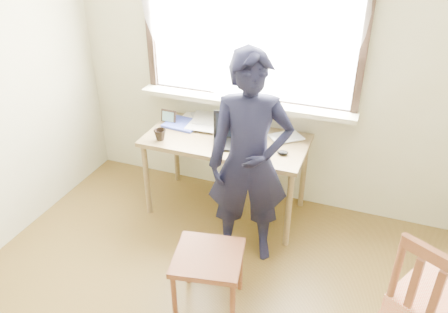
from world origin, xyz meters
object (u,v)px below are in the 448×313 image
at_px(mug_white, 226,123).
at_px(person, 249,162).
at_px(side_chair, 442,312).
at_px(desk, 226,146).
at_px(laptop, 234,136).
at_px(work_chair, 208,263).
at_px(mug_dark, 160,135).

height_order(mug_white, person, person).
height_order(mug_white, side_chair, side_chair).
height_order(desk, laptop, laptop).
bearing_deg(work_chair, mug_dark, 131.96).
relative_size(mug_white, work_chair, 0.24).
bearing_deg(side_chair, person, 152.23).
distance_m(work_chair, person, 0.75).
bearing_deg(mug_dark, mug_white, 42.06).
distance_m(desk, laptop, 0.16).
bearing_deg(desk, mug_white, 110.76).
distance_m(desk, mug_white, 0.22).
relative_size(laptop, work_chair, 0.82).
xyz_separation_m(work_chair, person, (0.07, 0.60, 0.43)).
xyz_separation_m(mug_white, mug_dark, (-0.43, -0.38, -0.00)).
distance_m(mug_dark, person, 0.87).
bearing_deg(desk, person, -53.06).
distance_m(work_chair, side_chair, 1.34).
bearing_deg(person, work_chair, -114.82).
bearing_deg(person, side_chair, -45.90).
height_order(laptop, work_chair, laptop).
bearing_deg(mug_dark, side_chair, -23.39).
distance_m(mug_white, person, 0.75).
distance_m(desk, person, 0.59).
bearing_deg(laptop, mug_white, 125.69).
relative_size(desk, laptop, 3.23).
relative_size(mug_dark, person, 0.06).
relative_size(mug_dark, side_chair, 0.10).
distance_m(mug_white, work_chair, 1.33).
xyz_separation_m(mug_white, side_chair, (1.67, -1.29, -0.22)).
xyz_separation_m(work_chair, side_chair, (1.33, -0.06, 0.16)).
xyz_separation_m(side_chair, person, (-1.26, 0.66, 0.27)).
distance_m(laptop, mug_white, 0.25).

